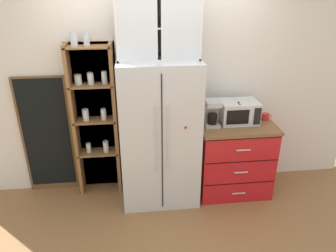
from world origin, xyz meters
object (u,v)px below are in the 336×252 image
(coffee_maker, at_px, (212,112))
(chalkboard_menu, at_px, (47,136))
(bottle_cobalt, at_px, (237,114))
(bottle_amber, at_px, (239,116))
(microwave, at_px, (238,112))
(refrigerator, at_px, (159,133))
(mug_red, at_px, (265,117))

(coffee_maker, bearing_deg, chalkboard_menu, 172.10)
(coffee_maker, bearing_deg, bottle_cobalt, -1.58)
(coffee_maker, xyz_separation_m, bottle_amber, (0.31, -0.05, -0.04))
(bottle_cobalt, distance_m, chalkboard_menu, 2.29)
(microwave, xyz_separation_m, coffee_maker, (-0.33, -0.04, 0.03))
(bottle_cobalt, xyz_separation_m, chalkboard_menu, (-2.26, 0.28, -0.29))
(refrigerator, relative_size, bottle_amber, 6.51)
(mug_red, height_order, bottle_amber, bottle_amber)
(coffee_maker, height_order, bottle_cobalt, coffee_maker)
(bottle_cobalt, bearing_deg, coffee_maker, 178.42)
(mug_red, bearing_deg, microwave, -176.56)
(refrigerator, distance_m, mug_red, 1.31)
(chalkboard_menu, bearing_deg, refrigerator, -12.61)
(microwave, distance_m, bottle_cobalt, 0.06)
(refrigerator, xyz_separation_m, chalkboard_menu, (-1.34, 0.30, -0.11))
(coffee_maker, relative_size, chalkboard_menu, 0.21)
(mug_red, xyz_separation_m, bottle_cobalt, (-0.38, -0.07, 0.08))
(refrigerator, xyz_separation_m, coffee_maker, (0.61, 0.03, 0.22))
(mug_red, bearing_deg, bottle_amber, -163.09)
(refrigerator, bearing_deg, bottle_amber, -1.47)
(microwave, bearing_deg, bottle_cobalt, -118.72)
(bottle_cobalt, bearing_deg, bottle_amber, -90.00)
(refrigerator, bearing_deg, mug_red, 4.04)
(microwave, height_order, mug_red, microwave)
(coffee_maker, bearing_deg, refrigerator, -177.34)
(bottle_amber, distance_m, bottle_cobalt, 0.04)
(bottle_cobalt, bearing_deg, refrigerator, -178.75)
(refrigerator, distance_m, coffee_maker, 0.65)
(bottle_cobalt, relative_size, chalkboard_menu, 0.18)
(mug_red, xyz_separation_m, bottle_amber, (-0.38, -0.12, 0.07))
(refrigerator, height_order, bottle_amber, refrigerator)
(microwave, xyz_separation_m, bottle_cobalt, (-0.03, -0.05, -0.01))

